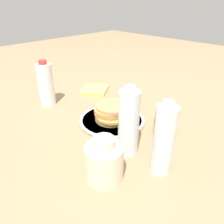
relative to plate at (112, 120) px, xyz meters
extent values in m
plane|color=#9E7F5B|center=(0.02, -0.02, -0.01)|extent=(4.00, 4.00, 0.00)
cylinder|color=silver|center=(0.00, 0.00, 0.00)|extent=(0.26, 0.26, 0.01)
cylinder|color=silver|center=(0.00, 0.00, 0.00)|extent=(0.28, 0.28, 0.01)
cylinder|color=tan|center=(0.00, 0.00, 0.01)|extent=(0.14, 0.14, 0.02)
cylinder|color=tan|center=(-0.01, -0.01, 0.03)|extent=(0.14, 0.14, 0.01)
cylinder|color=#E2B769|center=(0.00, 0.01, 0.04)|extent=(0.14, 0.14, 0.01)
cylinder|color=tan|center=(-0.01, 0.01, 0.05)|extent=(0.14, 0.14, 0.02)
cylinder|color=tan|center=(0.00, 0.00, 0.07)|extent=(0.14, 0.14, 0.01)
cylinder|color=orange|center=(0.07, -0.21, 0.03)|extent=(0.08, 0.08, 0.07)
cylinder|color=beige|center=(-0.25, -0.22, 0.05)|extent=(0.11, 0.11, 0.11)
cylinder|color=beige|center=(-0.25, -0.22, 0.12)|extent=(0.06, 0.06, 0.03)
cylinder|color=white|center=(-0.10, 0.36, 0.10)|extent=(0.08, 0.08, 0.21)
cylinder|color=red|center=(-0.10, 0.36, 0.21)|extent=(0.04, 0.04, 0.02)
cylinder|color=silver|center=(-0.11, -0.32, 0.11)|extent=(0.06, 0.06, 0.22)
cylinder|color=white|center=(-0.11, -0.32, 0.23)|extent=(0.03, 0.03, 0.02)
cylinder|color=silver|center=(-0.11, -0.18, 0.11)|extent=(0.07, 0.07, 0.23)
cylinder|color=white|center=(-0.11, -0.18, 0.23)|extent=(0.04, 0.04, 0.02)
cube|color=#E5D166|center=(0.17, 0.31, 0.00)|extent=(0.20, 0.20, 0.02)
camera|label=1|loc=(-0.59, -0.58, 0.49)|focal=35.00mm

